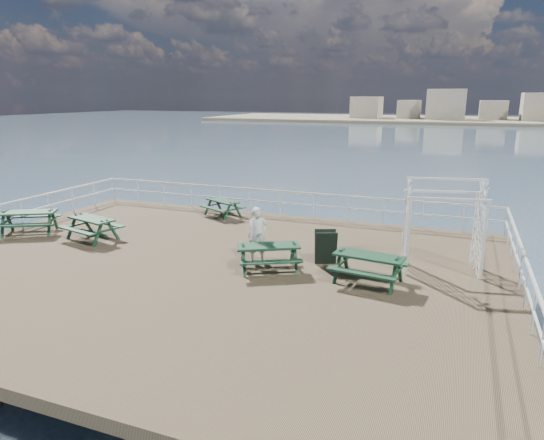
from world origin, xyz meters
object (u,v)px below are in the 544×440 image
(picnic_table_e, at_px, (369,262))
(trellis_arbor, at_px, (442,230))
(picnic_table_b, at_px, (223,204))
(person, at_px, (258,235))
(picnic_table_a, at_px, (28,217))
(picnic_table_d, at_px, (92,224))
(picnic_table_c, at_px, (269,252))

(picnic_table_e, relative_size, trellis_arbor, 0.75)
(picnic_table_b, height_order, person, person)
(picnic_table_a, height_order, trellis_arbor, trellis_arbor)
(picnic_table_a, relative_size, picnic_table_b, 1.22)
(person, bearing_deg, picnic_table_d, 144.68)
(picnic_table_a, distance_m, trellis_arbor, 14.67)
(picnic_table_d, relative_size, trellis_arbor, 0.78)
(picnic_table_c, bearing_deg, picnic_table_b, 99.60)
(picnic_table_a, height_order, picnic_table_d, picnic_table_a)
(picnic_table_b, distance_m, picnic_table_e, 9.05)
(picnic_table_d, bearing_deg, person, 12.95)
(trellis_arbor, relative_size, person, 1.58)
(picnic_table_c, distance_m, picnic_table_e, 2.93)
(picnic_table_d, bearing_deg, picnic_table_c, 8.99)
(picnic_table_c, bearing_deg, trellis_arbor, -7.26)
(picnic_table_a, height_order, picnic_table_c, picnic_table_a)
(picnic_table_c, xyz_separation_m, person, (-0.56, 0.50, 0.31))
(picnic_table_b, bearing_deg, trellis_arbor, 4.11)
(picnic_table_d, xyz_separation_m, person, (6.53, -0.13, 0.30))
(picnic_table_a, relative_size, trellis_arbor, 0.89)
(trellis_arbor, bearing_deg, picnic_table_e, -146.68)
(trellis_arbor, xyz_separation_m, person, (-5.28, -1.34, -0.35))
(picnic_table_a, height_order, person, person)
(picnic_table_c, xyz_separation_m, trellis_arbor, (4.72, 1.85, 0.67))
(picnic_table_a, bearing_deg, picnic_table_c, -31.75)
(picnic_table_d, xyz_separation_m, trellis_arbor, (11.81, 1.21, 0.65))
(picnic_table_a, distance_m, picnic_table_e, 12.80)
(picnic_table_c, relative_size, trellis_arbor, 0.83)
(trellis_arbor, bearing_deg, picnic_table_d, 174.43)
(picnic_table_d, height_order, picnic_table_e, picnic_table_e)
(picnic_table_b, bearing_deg, picnic_table_c, -25.73)
(picnic_table_a, xyz_separation_m, picnic_table_e, (12.80, -0.36, -0.02))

